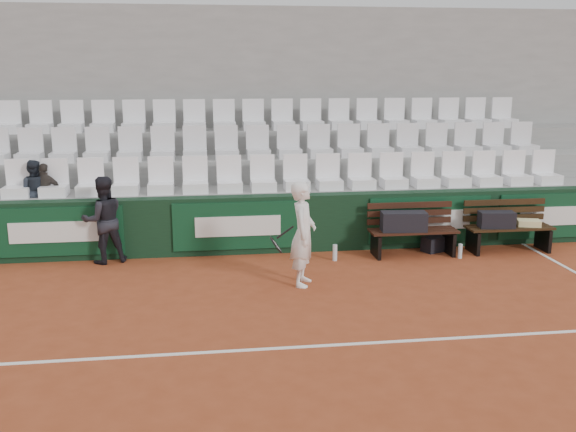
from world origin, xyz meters
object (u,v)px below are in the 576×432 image
(sports_bag_right, at_px, (497,220))
(tennis_player, at_px, (303,234))
(bench_left, at_px, (413,242))
(water_bottle_far, at_px, (460,251))
(sports_bag_left, at_px, (404,221))
(water_bottle_near, at_px, (335,253))
(ball_kid, at_px, (103,220))
(spectator_b, at_px, (44,167))
(spectator_c, at_px, (32,165))
(bench_right, at_px, (508,239))
(sports_bag_ground, at_px, (435,244))

(sports_bag_right, relative_size, tennis_player, 0.39)
(bench_left, height_order, water_bottle_far, bench_left)
(bench_left, bearing_deg, sports_bag_left, -168.36)
(water_bottle_near, distance_m, ball_kid, 3.85)
(sports_bag_right, bearing_deg, water_bottle_far, -160.83)
(sports_bag_left, xyz_separation_m, sports_bag_right, (1.66, 0.01, -0.02))
(spectator_b, height_order, spectator_c, spectator_c)
(bench_left, xyz_separation_m, tennis_player, (-2.11, -1.26, 0.55))
(sports_bag_right, distance_m, water_bottle_near, 2.90)
(bench_right, relative_size, spectator_c, 1.40)
(water_bottle_near, bearing_deg, tennis_player, -122.72)
(water_bottle_near, relative_size, water_bottle_far, 1.10)
(sports_bag_ground, distance_m, spectator_b, 6.88)
(tennis_player, distance_m, spectator_b, 4.77)
(bench_left, height_order, ball_kid, ball_kid)
(sports_bag_left, relative_size, sports_bag_ground, 1.77)
(bench_right, distance_m, spectator_b, 8.13)
(bench_left, relative_size, tennis_player, 0.97)
(water_bottle_far, relative_size, spectator_b, 0.25)
(sports_bag_ground, distance_m, water_bottle_far, 0.55)
(sports_bag_right, distance_m, tennis_player, 3.79)
(sports_bag_right, height_order, sports_bag_ground, sports_bag_right)
(sports_bag_left, distance_m, ball_kid, 4.99)
(water_bottle_near, height_order, spectator_b, spectator_b)
(bench_right, height_order, tennis_player, tennis_player)
(sports_bag_left, bearing_deg, bench_right, 1.50)
(water_bottle_near, relative_size, spectator_c, 0.26)
(tennis_player, height_order, spectator_c, spectator_c)
(bench_right, height_order, water_bottle_far, bench_right)
(bench_left, distance_m, water_bottle_far, 0.80)
(sports_bag_ground, relative_size, ball_kid, 0.30)
(water_bottle_near, xyz_separation_m, water_bottle_far, (2.13, -0.15, -0.01))
(bench_right, distance_m, water_bottle_near, 3.13)
(water_bottle_far, distance_m, tennis_player, 3.08)
(bench_right, height_order, sports_bag_right, sports_bag_right)
(water_bottle_far, height_order, ball_kid, ball_kid)
(sports_bag_left, xyz_separation_m, sports_bag_ground, (0.65, 0.23, -0.48))
(water_bottle_far, xyz_separation_m, spectator_b, (-6.96, 1.35, 1.38))
(spectator_b, relative_size, spectator_c, 0.94)
(ball_kid, bearing_deg, sports_bag_ground, 159.59)
(bench_right, relative_size, ball_kid, 1.04)
(ball_kid, bearing_deg, water_bottle_near, 154.30)
(ball_kid, bearing_deg, bench_left, 157.43)
(water_bottle_far, distance_m, ball_kid, 5.96)
(sports_bag_ground, bearing_deg, water_bottle_near, -170.18)
(water_bottle_far, height_order, spectator_b, spectator_b)
(ball_kid, bearing_deg, water_bottle_far, 155.04)
(sports_bag_ground, distance_m, tennis_player, 3.02)
(bench_left, xyz_separation_m, sports_bag_ground, (0.47, 0.19, -0.09))
(sports_bag_left, bearing_deg, spectator_b, 169.64)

